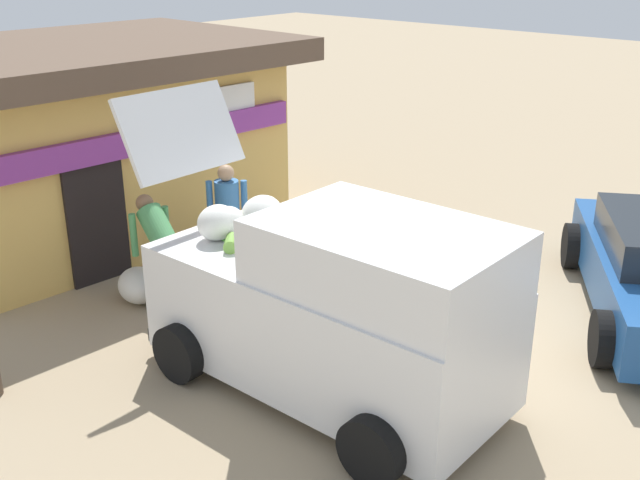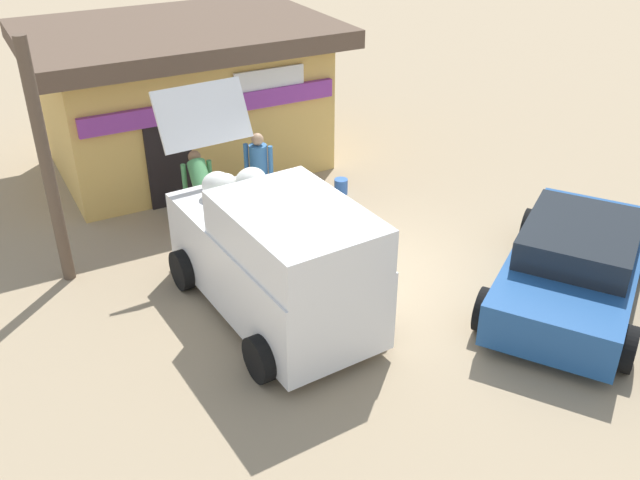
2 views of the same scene
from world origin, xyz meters
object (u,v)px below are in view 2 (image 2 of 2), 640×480
parked_sedan (575,264)px  paint_bucket (341,186)px  customer_bending (201,186)px  storefront_bar (183,94)px  unloaded_banana_pile (190,214)px  delivery_van (275,256)px  vendor_standing (259,169)px

parked_sedan → paint_bucket: parked_sedan is taller
customer_bending → storefront_bar: bearing=72.4°
unloaded_banana_pile → paint_bucket: unloaded_banana_pile is taller
unloaded_banana_pile → paint_bucket: bearing=-6.7°
delivery_van → parked_sedan: (4.17, -2.07, -0.40)m
parked_sedan → customer_bending: bearing=128.1°
storefront_bar → customer_bending: (-0.98, -3.07, -0.71)m
vendor_standing → paint_bucket: (1.85, -0.03, -0.82)m
customer_bending → unloaded_banana_pile: customer_bending is taller
customer_bending → paint_bucket: (3.02, -0.06, -0.74)m
storefront_bar → unloaded_banana_pile: bearing=-112.3°
delivery_van → parked_sedan: size_ratio=0.96×
delivery_van → storefront_bar: bearing=79.8°
storefront_bar → vendor_standing: size_ratio=3.89×
storefront_bar → paint_bucket: storefront_bar is taller
parked_sedan → vendor_standing: (-2.87, 5.13, 0.35)m
paint_bucket → unloaded_banana_pile: bearing=173.3°
delivery_van → customer_bending: (0.13, 3.08, -0.13)m
delivery_van → vendor_standing: delivery_van is taller
delivery_van → parked_sedan: 4.68m
customer_bending → paint_bucket: size_ratio=4.52×
storefront_bar → customer_bending: 3.30m
unloaded_banana_pile → storefront_bar: bearing=67.7°
storefront_bar → parked_sedan: bearing=-69.6°
vendor_standing → delivery_van: bearing=-113.1°
customer_bending → paint_bucket: 3.11m
storefront_bar → paint_bucket: size_ratio=20.39×
delivery_van → parked_sedan: bearing=-26.4°
storefront_bar → paint_bucket: (2.04, -3.13, -1.45)m
customer_bending → paint_bucket: bearing=-1.1°
storefront_bar → vendor_standing: storefront_bar is taller
unloaded_banana_pile → customer_bending: bearing=-64.1°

